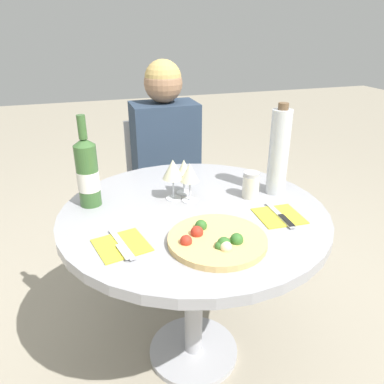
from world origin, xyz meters
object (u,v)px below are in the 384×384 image
at_px(dining_table, 194,235).
at_px(wine_bottle, 88,173).
at_px(chair_behind_diner, 164,194).
at_px(seated_diner, 170,183).
at_px(tall_carafe, 279,152).
at_px(pizza_large, 217,240).

distance_m(dining_table, wine_bottle, 0.45).
bearing_deg(chair_behind_diner, seated_diner, 90.00).
xyz_separation_m(dining_table, tall_carafe, (0.36, 0.05, 0.27)).
relative_size(wine_bottle, tall_carafe, 0.95).
bearing_deg(dining_table, pizza_large, -90.24).
bearing_deg(tall_carafe, pizza_large, -141.47).
relative_size(pizza_large, tall_carafe, 0.87).
xyz_separation_m(dining_table, pizza_large, (-0.00, -0.24, 0.12)).
bearing_deg(chair_behind_diner, pizza_large, 85.67).
distance_m(seated_diner, wine_bottle, 0.73).
relative_size(seated_diner, tall_carafe, 3.28).
xyz_separation_m(seated_diner, tall_carafe, (0.28, -0.62, 0.34)).
distance_m(chair_behind_diner, tall_carafe, 0.93).
xyz_separation_m(wine_bottle, tall_carafe, (0.71, -0.11, 0.04)).
relative_size(chair_behind_diner, wine_bottle, 2.45).
bearing_deg(wine_bottle, seated_diner, 50.04).
xyz_separation_m(dining_table, wine_bottle, (-0.35, 0.16, 0.23)).
height_order(dining_table, pizza_large, pizza_large).
distance_m(dining_table, pizza_large, 0.27).
bearing_deg(wine_bottle, tall_carafe, -8.87).
xyz_separation_m(seated_diner, pizza_large, (-0.08, -0.90, 0.19)).
height_order(dining_table, seated_diner, seated_diner).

